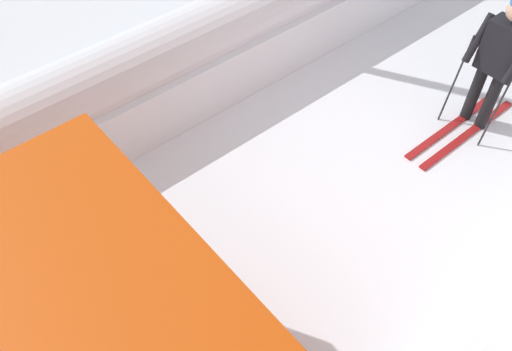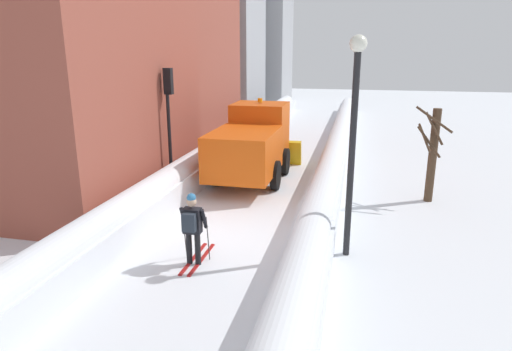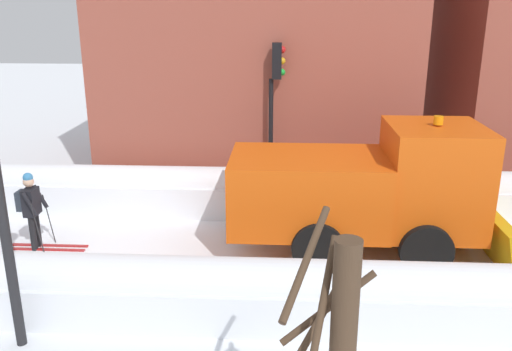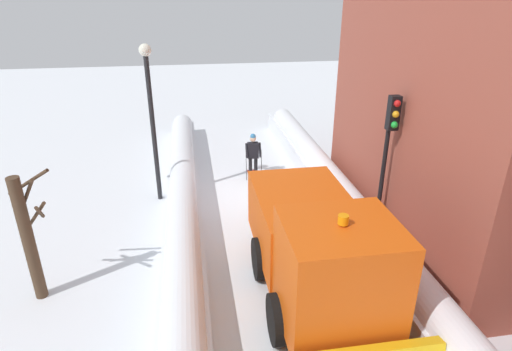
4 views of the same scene
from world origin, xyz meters
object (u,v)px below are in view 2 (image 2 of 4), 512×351
object	(u,v)px
plow_truck	(252,143)
bare_tree_near	(432,153)
skier	(192,226)
traffic_light_pole	(169,107)
street_lamp	(354,123)

from	to	relation	value
plow_truck	bare_tree_near	distance (m)	6.63
skier	traffic_light_pole	size ratio (longest dim) A/B	0.41
traffic_light_pole	street_lamp	bearing A→B (deg)	-31.94
plow_truck	traffic_light_pole	world-z (taller)	traffic_light_pole
plow_truck	skier	size ratio (longest dim) A/B	3.31
plow_truck	bare_tree_near	size ratio (longest dim) A/B	1.82
plow_truck	bare_tree_near	bearing A→B (deg)	-10.77
skier	traffic_light_pole	distance (m)	6.44
skier	street_lamp	world-z (taller)	street_lamp
skier	traffic_light_pole	world-z (taller)	traffic_light_pole
traffic_light_pole	bare_tree_near	world-z (taller)	traffic_light_pole
street_lamp	bare_tree_near	bearing A→B (deg)	62.00
street_lamp	plow_truck	bearing A→B (deg)	122.61
street_lamp	bare_tree_near	size ratio (longest dim) A/B	1.63
street_lamp	bare_tree_near	distance (m)	5.78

